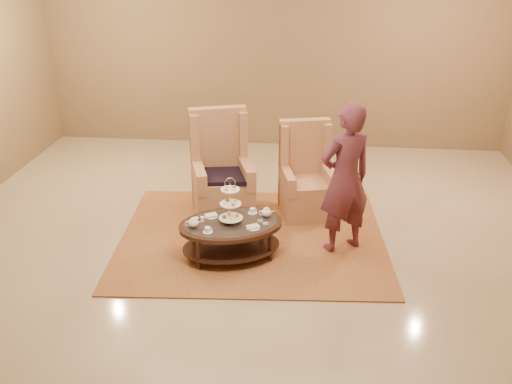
# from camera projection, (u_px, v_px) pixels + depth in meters

# --- Properties ---
(ground) EXTENTS (8.00, 8.00, 0.00)m
(ground) POSITION_uv_depth(u_px,v_px,m) (249.00, 254.00, 6.77)
(ground) COLOR tan
(ground) RESTS_ON ground
(ceiling) EXTENTS (8.00, 8.00, 0.02)m
(ceiling) POSITION_uv_depth(u_px,v_px,m) (249.00, 254.00, 6.77)
(ceiling) COLOR white
(ceiling) RESTS_ON ground
(wall_back) EXTENTS (8.00, 0.04, 3.50)m
(wall_back) POSITION_uv_depth(u_px,v_px,m) (275.00, 46.00, 9.69)
(wall_back) COLOR olive
(wall_back) RESTS_ON ground
(rug) EXTENTS (3.43, 2.93, 0.02)m
(rug) POSITION_uv_depth(u_px,v_px,m) (252.00, 237.00, 7.13)
(rug) COLOR #AD753D
(rug) RESTS_ON ground
(tea_table) EXTENTS (1.40, 1.17, 1.00)m
(tea_table) POSITION_uv_depth(u_px,v_px,m) (231.00, 229.00, 6.56)
(tea_table) COLOR black
(tea_table) RESTS_ON ground
(armchair_left) EXTENTS (0.96, 0.97, 1.40)m
(armchair_left) POSITION_uv_depth(u_px,v_px,m) (222.00, 179.00, 7.64)
(armchair_left) COLOR tan
(armchair_left) RESTS_ON ground
(armchair_right) EXTENTS (0.82, 0.83, 1.25)m
(armchair_right) POSITION_uv_depth(u_px,v_px,m) (306.00, 183.00, 7.65)
(armchair_right) COLOR tan
(armchair_right) RESTS_ON ground
(person) EXTENTS (0.79, 0.71, 1.82)m
(person) POSITION_uv_depth(u_px,v_px,m) (345.00, 179.00, 6.52)
(person) COLOR #562531
(person) RESTS_ON ground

